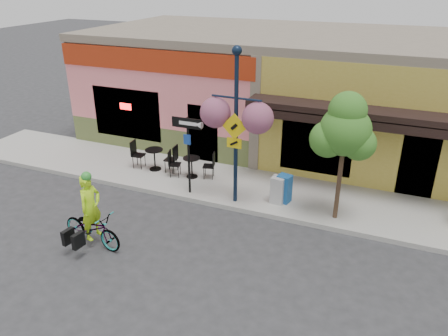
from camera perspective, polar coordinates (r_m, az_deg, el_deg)
name	(u,v)px	position (r m, az deg, el deg)	size (l,w,h in m)	color
ground	(247,223)	(12.88, 3.08, -7.21)	(90.00, 90.00, 0.00)	#2D2D30
sidewalk	(268,192)	(14.50, 5.76, -3.09)	(24.00, 3.00, 0.15)	#9E9B93
curb	(254,212)	(13.29, 3.89, -5.78)	(24.00, 0.12, 0.15)	#A8A59E
building	(309,89)	(18.77, 11.10, 10.13)	(18.20, 8.20, 4.50)	#EF767D
bicycle	(92,228)	(12.22, -16.83, -7.52)	(0.66, 1.90, 1.00)	maroon
cyclist_rider	(92,215)	(11.99, -16.88, -5.95)	(0.66, 0.43, 1.80)	#BBF91A
lamp_post	(236,129)	(12.76, 1.57, 5.16)	(1.52, 0.61, 4.77)	#0F1D31
one_way_sign	(189,156)	(13.74, -4.64, 1.55)	(0.97, 0.21, 2.54)	black
cafe_set_left	(154,156)	(15.84, -9.07, 1.51)	(1.70, 0.85, 1.02)	black
cafe_set_right	(192,164)	(15.12, -4.24, 0.47)	(1.58, 0.79, 0.95)	black
newspaper_box_blue	(284,189)	(13.62, 7.85, -2.67)	(0.40, 0.36, 0.89)	#185093
newspaper_box_grey	(278,190)	(13.54, 7.07, -2.85)	(0.40, 0.36, 0.86)	#A9A9A9
street_tree	(342,158)	(12.43, 15.16, 1.33)	(1.48, 1.48, 3.80)	#3D7A26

